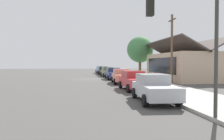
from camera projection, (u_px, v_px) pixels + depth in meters
The scene contains 14 objects.
ground_plane at pixel (93, 79), 31.63m from camera, with size 120.00×120.00×0.00m, color #4C4947.
sidewalk_curb at pixel (132, 78), 32.36m from camera, with size 60.00×4.20×0.16m, color #A3A099.
car_skyblue at pixel (101, 70), 49.77m from camera, with size 4.85×2.21×1.59m.
car_charcoal at pixel (103, 70), 43.64m from camera, with size 4.84×2.09×1.59m.
car_olive at pixel (108, 72), 37.49m from camera, with size 4.80×2.24×1.59m.
car_navy at pixel (113, 73), 31.28m from camera, with size 4.85×2.14×1.59m.
car_coral at pixel (121, 76), 24.96m from camera, with size 4.73×2.12×1.59m.
car_cherry at pixel (134, 80), 18.77m from camera, with size 4.80×2.03×1.59m.
car_silver at pixel (154, 88), 13.12m from camera, with size 4.81×2.16×1.59m.
storefront_building at pixel (183, 66), 30.33m from camera, with size 13.29×6.59×5.33m.
shade_tree at pixel (140, 50), 38.22m from camera, with size 4.44×4.44×6.76m.
traffic_light_main at pixel (190, 30), 8.40m from camera, with size 0.37×2.79×5.20m.
utility_pole_wooden at pixel (172, 48), 24.44m from camera, with size 1.80×0.24×7.50m.
fire_hydrant_red at pixel (135, 79), 24.45m from camera, with size 0.22×0.22×0.71m.
Camera 1 is at (31.66, -1.45, 2.24)m, focal length 36.19 mm.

